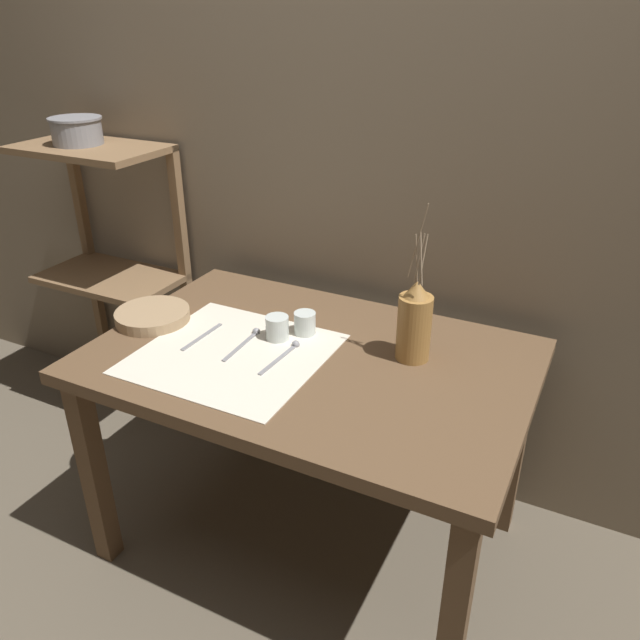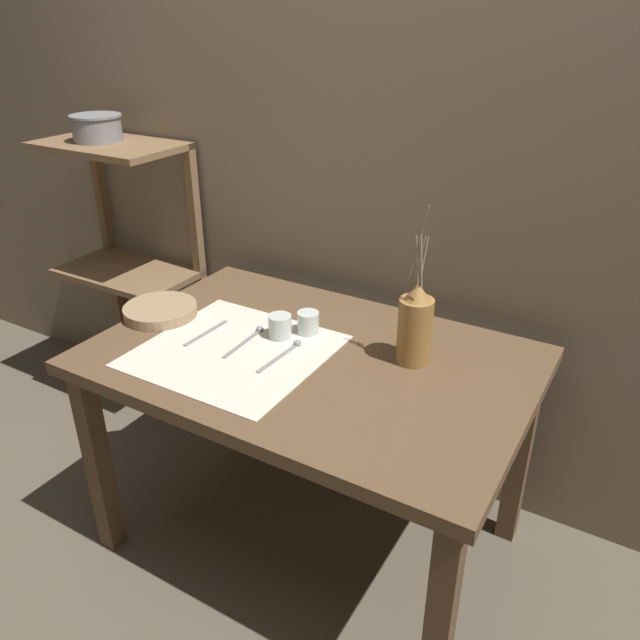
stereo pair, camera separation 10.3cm
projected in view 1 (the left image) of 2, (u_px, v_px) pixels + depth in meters
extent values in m
plane|color=brown|center=(311.00, 538.00, 2.10)|extent=(12.00, 12.00, 0.00)
cube|color=#7A6B56|center=(384.00, 148.00, 1.97)|extent=(7.00, 0.06, 2.40)
cube|color=brown|center=(310.00, 361.00, 1.79)|extent=(1.24, 0.82, 0.04)
cube|color=brown|center=(94.00, 473.00, 1.89)|extent=(0.06, 0.06, 0.67)
cube|color=brown|center=(454.00, 618.00, 1.45)|extent=(0.06, 0.06, 0.67)
cube|color=brown|center=(225.00, 365.00, 2.45)|extent=(0.06, 0.06, 0.67)
cube|color=brown|center=(515.00, 446.00, 2.01)|extent=(0.06, 0.06, 0.67)
cube|color=brown|center=(89.00, 149.00, 2.25)|extent=(0.55, 0.33, 0.02)
cube|color=brown|center=(111.00, 278.00, 2.48)|extent=(0.55, 0.33, 0.02)
cube|color=brown|center=(92.00, 268.00, 2.73)|extent=(0.04, 0.04, 1.15)
cube|color=brown|center=(187.00, 289.00, 2.52)|extent=(0.04, 0.04, 1.15)
cube|color=beige|center=(233.00, 354.00, 1.78)|extent=(0.51, 0.50, 0.00)
cylinder|color=olive|center=(414.00, 328.00, 1.72)|extent=(0.10, 0.10, 0.19)
cone|color=olive|center=(417.00, 289.00, 1.67)|extent=(0.07, 0.07, 0.05)
cylinder|color=#847056|center=(417.00, 258.00, 1.63)|extent=(0.02, 0.01, 0.13)
cylinder|color=#847056|center=(423.00, 260.00, 1.61)|extent=(0.01, 0.03, 0.13)
cylinder|color=#847056|center=(418.00, 242.00, 1.62)|extent=(0.05, 0.01, 0.21)
cylinder|color=#847056|center=(419.00, 259.00, 1.62)|extent=(0.02, 0.02, 0.13)
cylinder|color=#847056|center=(421.00, 259.00, 1.61)|extent=(0.03, 0.03, 0.13)
cylinder|color=#9E7F5B|center=(153.00, 316.00, 1.96)|extent=(0.23, 0.23, 0.04)
cylinder|color=silver|center=(277.00, 328.00, 1.85)|extent=(0.07, 0.07, 0.07)
cylinder|color=silver|center=(305.00, 323.00, 1.88)|extent=(0.07, 0.07, 0.07)
cube|color=gray|center=(202.00, 337.00, 1.87)|extent=(0.02, 0.19, 0.00)
cube|color=gray|center=(240.00, 346.00, 1.81)|extent=(0.02, 0.19, 0.00)
sphere|color=gray|center=(256.00, 332.00, 1.89)|extent=(0.02, 0.02, 0.02)
cube|color=gray|center=(278.00, 359.00, 1.75)|extent=(0.02, 0.19, 0.00)
sphere|color=gray|center=(296.00, 344.00, 1.82)|extent=(0.02, 0.02, 0.02)
cylinder|color=gray|center=(77.00, 131.00, 2.24)|extent=(0.18, 0.18, 0.10)
cylinder|color=gray|center=(75.00, 118.00, 2.23)|extent=(0.19, 0.19, 0.01)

